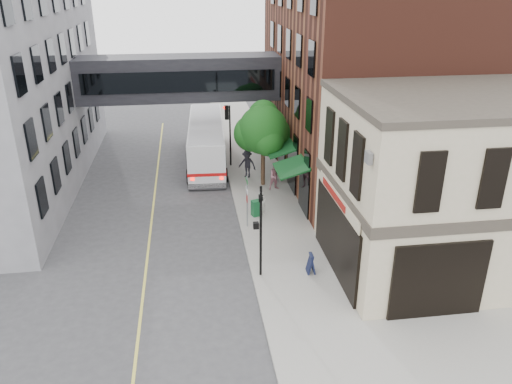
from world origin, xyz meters
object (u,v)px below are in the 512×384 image
object	(u,v)px
pedestrian_b	(276,176)
sandwich_board	(311,263)
bus	(206,140)
newspaper_box	(256,208)
pedestrian_c	(247,164)
pedestrian_a	(262,203)

from	to	relation	value
pedestrian_b	sandwich_board	xyz separation A→B (m)	(-0.12, -10.19, -0.45)
bus	newspaper_box	world-z (taller)	bus
pedestrian_c	sandwich_board	distance (m)	12.70
bus	pedestrian_b	world-z (taller)	bus
pedestrian_a	pedestrian_b	xyz separation A→B (m)	(1.50, 3.73, 0.19)
bus	newspaper_box	xyz separation A→B (m)	(2.35, -10.11, -1.11)
bus	pedestrian_b	xyz separation A→B (m)	(4.18, -6.34, -0.65)
newspaper_box	sandwich_board	distance (m)	6.65
bus	pedestrian_a	distance (m)	10.46
pedestrian_a	sandwich_board	xyz separation A→B (m)	(1.38, -6.45, -0.26)
pedestrian_b	newspaper_box	size ratio (longest dim) A/B	1.96
bus	pedestrian_c	world-z (taller)	bus
pedestrian_b	newspaper_box	xyz separation A→B (m)	(-1.83, -3.77, -0.46)
newspaper_box	sandwich_board	xyz separation A→B (m)	(1.71, -6.42, 0.01)
bus	pedestrian_c	distance (m)	4.75
pedestrian_a	pedestrian_c	size ratio (longest dim) A/B	0.77
pedestrian_c	sandwich_board	size ratio (longest dim) A/B	2.01
sandwich_board	bus	bearing A→B (deg)	105.03
pedestrian_b	sandwich_board	bearing A→B (deg)	-105.07
bus	newspaper_box	distance (m)	10.44
newspaper_box	sandwich_board	bearing A→B (deg)	-92.62
newspaper_box	sandwich_board	size ratio (longest dim) A/B	0.98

